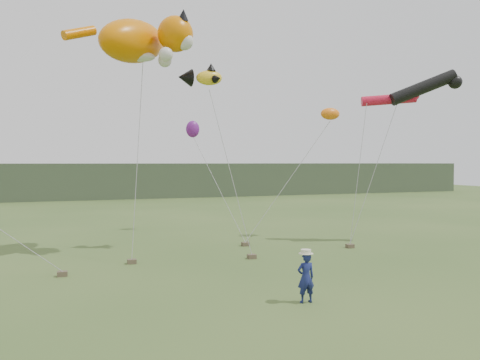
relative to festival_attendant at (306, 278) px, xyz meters
name	(u,v)px	position (x,y,z in m)	size (l,w,h in m)	color
ground	(286,285)	(0.28, 1.97, -0.74)	(120.00, 120.00, 0.00)	#385123
headland	(105,181)	(-2.83, 46.65, 1.18)	(90.00, 13.00, 4.00)	#2D3D28
festival_attendant	(306,278)	(0.00, 0.00, 0.00)	(0.54, 0.36, 1.49)	navy
sandbag_anchors	(218,255)	(-0.52, 7.18, -0.65)	(13.33, 3.84, 0.18)	brown
cat_kite	(142,40)	(-3.42, 9.31, 8.88)	(5.66, 4.64, 2.72)	#D86E00
fish_kite	(200,77)	(-0.72, 9.34, 7.40)	(2.14, 1.44, 1.11)	yellow
tube_kites	(417,91)	(10.36, 7.66, 7.09)	(4.73, 2.59, 1.88)	black
misc_kites	(260,122)	(3.76, 12.99, 5.74)	(7.52, 5.63, 1.49)	orange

